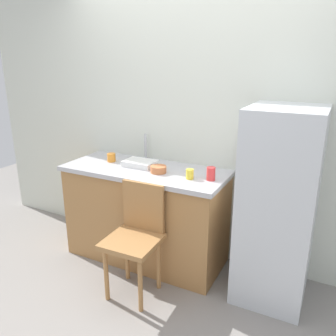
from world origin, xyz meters
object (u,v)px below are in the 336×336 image
(dish_tray, at_px, (140,163))
(refrigerator, at_px, (278,207))
(cup_red, at_px, (211,174))
(terracotta_bowl, at_px, (158,169))
(cup_yellow, at_px, (190,174))
(cup_orange, at_px, (111,157))
(chair, at_px, (136,235))

(dish_tray, bearing_deg, refrigerator, -1.52)
(refrigerator, distance_m, cup_red, 0.56)
(refrigerator, distance_m, dish_tray, 1.24)
(dish_tray, relative_size, terracotta_bowl, 2.06)
(dish_tray, distance_m, terracotta_bowl, 0.25)
(terracotta_bowl, height_order, cup_yellow, cup_yellow)
(terracotta_bowl, xyz_separation_m, cup_orange, (-0.55, 0.09, 0.01))
(refrigerator, height_order, cup_red, refrigerator)
(cup_red, xyz_separation_m, cup_orange, (-1.01, 0.07, -0.01))
(refrigerator, xyz_separation_m, cup_red, (-0.53, -0.03, 0.19))
(chair, bearing_deg, cup_yellow, 52.37)
(refrigerator, height_order, cup_yellow, refrigerator)
(dish_tray, distance_m, cup_orange, 0.31)
(chair, distance_m, dish_tray, 0.70)
(refrigerator, distance_m, cup_orange, 1.55)
(dish_tray, relative_size, cup_orange, 3.57)
(terracotta_bowl, bearing_deg, cup_orange, 170.93)
(cup_red, bearing_deg, refrigerator, 3.75)
(refrigerator, xyz_separation_m, chair, (-0.97, -0.47, -0.25))
(refrigerator, bearing_deg, chair, -154.37)
(terracotta_bowl, bearing_deg, cup_yellow, -4.78)
(terracotta_bowl, bearing_deg, dish_tray, 159.35)
(chair, xyz_separation_m, terracotta_bowl, (-0.02, 0.41, 0.42))
(refrigerator, bearing_deg, dish_tray, 178.48)
(cup_red, distance_m, cup_orange, 1.01)
(cup_red, xyz_separation_m, cup_yellow, (-0.16, -0.05, -0.01))
(refrigerator, distance_m, cup_yellow, 0.72)
(refrigerator, relative_size, cup_yellow, 18.62)
(refrigerator, bearing_deg, terracotta_bowl, -176.71)
(terracotta_bowl, relative_size, cup_red, 1.28)
(refrigerator, relative_size, dish_tray, 5.34)
(dish_tray, distance_m, cup_yellow, 0.55)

